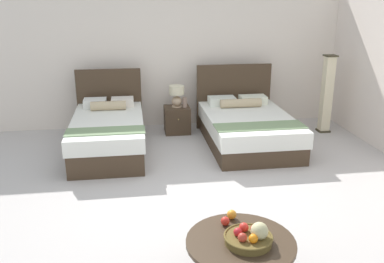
% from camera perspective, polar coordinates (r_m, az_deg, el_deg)
% --- Properties ---
extents(ground_plane, '(10.13, 9.69, 0.02)m').
position_cam_1_polar(ground_plane, '(5.43, 0.40, -8.43)').
color(ground_plane, '#B9B3AF').
extents(wall_back, '(10.13, 0.12, 2.63)m').
position_cam_1_polar(wall_back, '(7.95, -2.96, 10.22)').
color(wall_back, silver).
rests_on(wall_back, ground).
extents(bed_near_window, '(1.14, 2.12, 1.17)m').
position_cam_1_polar(bed_near_window, '(6.83, -11.31, -0.09)').
color(bed_near_window, '#3F2F20').
rests_on(bed_near_window, ground).
extents(bed_near_corner, '(1.39, 2.11, 1.20)m').
position_cam_1_polar(bed_near_corner, '(7.09, 7.47, 0.64)').
color(bed_near_corner, '#3F2F20').
rests_on(bed_near_corner, ground).
extents(nightstand, '(0.46, 0.45, 0.48)m').
position_cam_1_polar(nightstand, '(7.64, -2.04, 1.62)').
color(nightstand, '#3F2F20').
rests_on(nightstand, ground).
extents(table_lamp, '(0.27, 0.27, 0.39)m').
position_cam_1_polar(table_lamp, '(7.53, -2.10, 5.08)').
color(table_lamp, tan).
rests_on(table_lamp, nightstand).
extents(vase, '(0.09, 0.09, 0.19)m').
position_cam_1_polar(vase, '(7.52, -1.00, 3.99)').
color(vase, gray).
rests_on(vase, nightstand).
extents(coffee_table, '(0.93, 0.93, 0.45)m').
position_cam_1_polar(coffee_table, '(3.72, 6.61, -15.83)').
color(coffee_table, '#3F2F20').
rests_on(coffee_table, ground).
extents(fruit_bowl, '(0.41, 0.41, 0.20)m').
position_cam_1_polar(fruit_bowl, '(3.61, 7.89, -14.02)').
color(fruit_bowl, brown).
rests_on(fruit_bowl, coffee_table).
extents(loose_apple, '(0.08, 0.08, 0.08)m').
position_cam_1_polar(loose_apple, '(3.85, 4.55, -12.08)').
color(loose_apple, red).
rests_on(loose_apple, coffee_table).
extents(loose_orange, '(0.09, 0.09, 0.09)m').
position_cam_1_polar(loose_orange, '(3.95, 5.43, -11.19)').
color(loose_orange, orange).
rests_on(loose_orange, coffee_table).
extents(floor_lamp_corner, '(0.21, 0.21, 1.41)m').
position_cam_1_polar(floor_lamp_corner, '(7.94, 17.88, 4.85)').
color(floor_lamp_corner, '#342E1C').
rests_on(floor_lamp_corner, ground).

